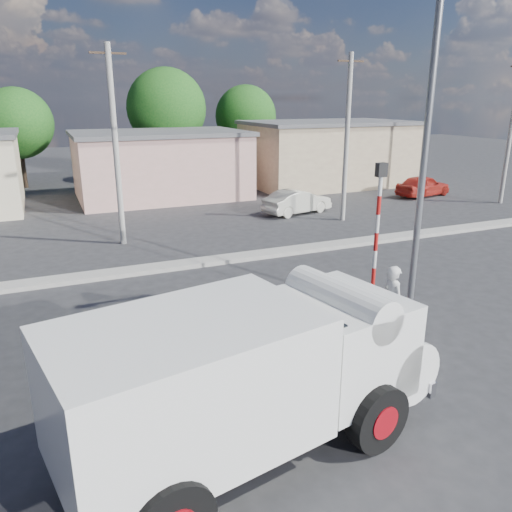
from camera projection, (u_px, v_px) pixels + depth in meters
name	position (u px, v px, depth m)	size (l,w,h in m)	color
ground_plane	(294.00, 365.00, 11.62)	(120.00, 120.00, 0.00)	#2B2B2E
median	(195.00, 263.00, 18.60)	(40.00, 0.80, 0.16)	#99968E
truck	(257.00, 371.00, 8.41)	(7.10, 3.73, 2.79)	black
bicycle	(390.00, 327.00, 12.33)	(0.72, 2.05, 1.08)	black
cyclist	(391.00, 313.00, 12.22)	(0.67, 0.44, 1.84)	silver
car_cream	(297.00, 202.00, 26.78)	(1.36, 3.91, 1.29)	beige
car_red	(423.00, 186.00, 31.50)	(1.58, 3.92, 1.34)	red
traffic_pole	(377.00, 229.00, 13.35)	(0.28, 0.18, 4.36)	red
streetlight	(421.00, 139.00, 12.73)	(2.34, 0.22, 9.00)	slate
building_row	(146.00, 163.00, 30.65)	(37.80, 7.30, 4.44)	beige
tree_row	(75.00, 115.00, 34.37)	(34.13, 7.32, 8.10)	#38281E
utility_poles	(237.00, 143.00, 22.12)	(35.40, 0.24, 8.00)	#99968E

